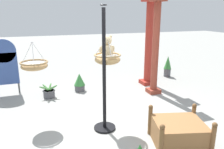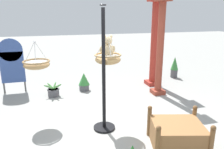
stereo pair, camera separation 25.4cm
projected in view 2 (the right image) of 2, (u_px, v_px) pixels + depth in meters
The scene contains 12 objects.
ground_plane at pixel (115, 127), 4.63m from camera, with size 40.00×40.00×0.00m, color gray.
display_pole_central at pixel (104, 94), 4.36m from camera, with size 0.44×0.44×2.45m.
hanging_basket_with_teddy at pixel (108, 59), 4.46m from camera, with size 0.55×0.55×0.58m.
teddy_bear at pixel (108, 48), 4.43m from camera, with size 0.32×0.29×0.47m.
hanging_basket_left_high at pixel (37, 64), 4.68m from camera, with size 0.57×0.57×0.59m.
greenhouse_pillar_left at pixel (160, 50), 6.18m from camera, with size 0.37×0.37×2.69m.
greenhouse_pillar_right at pixel (154, 45), 7.01m from camera, with size 0.45×0.45×2.73m.
wooden_planter_box at pixel (177, 134), 3.90m from camera, with size 1.12×1.05×0.61m.
potted_plant_fern_front at pixel (53, 91), 6.30m from camera, with size 0.51×0.45×0.38m.
potted_plant_bushy_green at pixel (174, 67), 8.06m from camera, with size 0.28×0.28×0.77m.
potted_plant_small_succulent at pixel (84, 82), 6.74m from camera, with size 0.33×0.33×0.55m.
display_sign_board at pixel (12, 61), 6.41m from camera, with size 0.67×0.05×1.60m.
Camera 2 is at (-1.19, -3.99, 2.30)m, focal length 35.48 mm.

